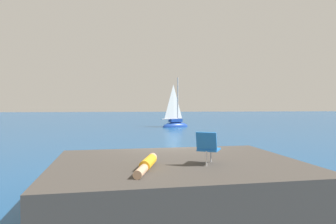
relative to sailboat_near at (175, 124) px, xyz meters
The scene contains 7 objects.
ground_plane 20.80m from the sailboat_near, 98.31° to the right, with size 160.00×160.00×0.00m, color navy.
shore_ledge 24.22m from the sailboat_near, 97.36° to the right, with size 6.15×4.71×0.99m, color #423D38.
boulder_seaward 21.74m from the sailboat_near, 93.65° to the right, with size 1.32×1.06×0.73m, color #3B3931.
boulder_inland 21.67m from the sailboat_near, 101.07° to the right, with size 1.25×1.00×0.69m, color #3D3533.
sailboat_near is the anchor object (origin of this frame).
person_sunbather 25.19m from the sailboat_near, 98.93° to the right, with size 0.58×1.74×0.25m.
beach_chair 24.71m from the sailboat_near, 95.70° to the right, with size 0.70×0.75×0.80m.
Camera 1 is at (-1.15, -11.04, 2.45)m, focal length 32.55 mm.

